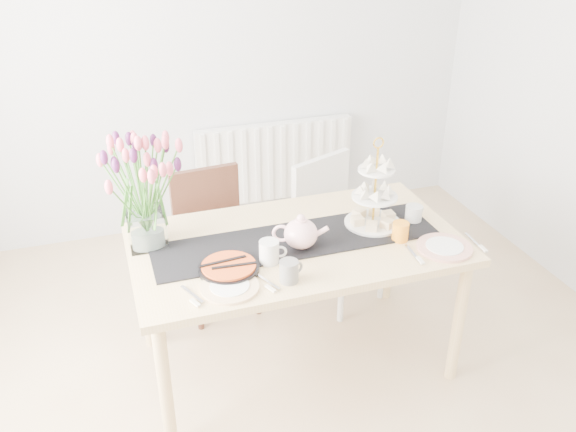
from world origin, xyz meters
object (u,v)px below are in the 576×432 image
object	(u,v)px
chair_white	(333,220)
tart_tin	(229,268)
cake_stand	(374,204)
plate_right	(444,247)
mug_orange	(400,231)
mug_white	(269,252)
mug_grey	(289,271)
radiator	(275,161)
plate_left	(230,287)
dining_table	(296,254)
teapot	(301,234)
chair_brown	(212,230)
cream_jug	(414,214)
tulip_vase	(140,177)

from	to	relation	value
chair_white	tart_tin	xyz separation A→B (m)	(-0.80, -0.71, 0.25)
cake_stand	plate_right	xyz separation A→B (m)	(0.22, -0.32, -0.11)
mug_orange	mug_white	bearing A→B (deg)	114.38
mug_orange	mug_grey	bearing A→B (deg)	129.93
radiator	plate_left	bearing A→B (deg)	-112.39
cake_stand	mug_orange	bearing A→B (deg)	-71.25
dining_table	cake_stand	distance (m)	0.47
chair_white	dining_table	bearing A→B (deg)	-150.44
radiator	plate_left	distance (m)	2.14
chair_white	mug_grey	size ratio (longest dim) A/B	8.79
cake_stand	teapot	size ratio (longest dim) A/B	1.64
dining_table	chair_brown	bearing A→B (deg)	111.89
teapot	cream_jug	xyz separation A→B (m)	(0.64, 0.08, -0.04)
chair_brown	plate_left	world-z (taller)	chair_brown
cake_stand	mug_orange	xyz separation A→B (m)	(0.06, -0.18, -0.07)
mug_white	mug_orange	size ratio (longest dim) A/B	1.15
tart_tin	radiator	bearing A→B (deg)	66.89
radiator	plate_right	bearing A→B (deg)	-83.00
mug_grey	plate_left	world-z (taller)	mug_grey
cream_jug	mug_grey	world-z (taller)	mug_grey
tart_tin	dining_table	bearing A→B (deg)	23.07
dining_table	chair_white	distance (m)	0.72
chair_white	teapot	world-z (taller)	teapot
plate_left	plate_right	bearing A→B (deg)	0.00
mug_grey	mug_white	world-z (taller)	mug_white
dining_table	mug_orange	size ratio (longest dim) A/B	16.79
tulip_vase	mug_white	bearing A→B (deg)	-33.56
radiator	plate_right	world-z (taller)	plate_right
mug_orange	cream_jug	bearing A→B (deg)	-20.77
teapot	tart_tin	bearing A→B (deg)	-146.76
plate_right	tulip_vase	bearing A→B (deg)	160.06
chair_white	mug_white	world-z (taller)	chair_white
tart_tin	mug_grey	bearing A→B (deg)	-35.08
mug_white	tart_tin	bearing A→B (deg)	-160.73
radiator	tulip_vase	xyz separation A→B (m)	(-1.09, -1.48, 0.66)
tart_tin	plate_right	size ratio (longest dim) A/B	1.04
dining_table	plate_left	size ratio (longest dim) A/B	6.27
teapot	chair_brown	bearing A→B (deg)	130.26
radiator	mug_grey	bearing A→B (deg)	-105.43
chair_white	cream_jug	xyz separation A→B (m)	(0.21, -0.55, 0.28)
dining_table	mug_orange	bearing A→B (deg)	-17.69
radiator	chair_brown	size ratio (longest dim) A/B	1.43
cake_stand	plate_left	xyz separation A→B (m)	(-0.82, -0.32, -0.11)
tart_tin	plate_left	world-z (taller)	tart_tin
dining_table	mug_orange	xyz separation A→B (m)	(0.48, -0.15, 0.12)
cake_stand	mug_white	xyz separation A→B (m)	(-0.60, -0.17, -0.07)
mug_orange	plate_left	world-z (taller)	mug_orange
cream_jug	mug_orange	distance (m)	0.22
tulip_vase	cream_jug	world-z (taller)	tulip_vase
radiator	cake_stand	size ratio (longest dim) A/B	2.84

